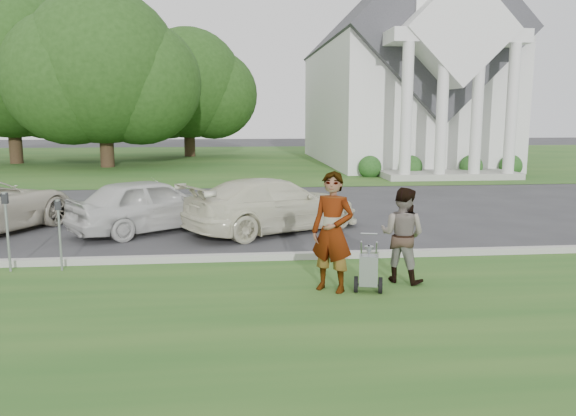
{
  "coord_description": "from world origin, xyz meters",
  "views": [
    {
      "loc": [
        -0.99,
        -10.39,
        2.89
      ],
      "look_at": [
        0.04,
        0.0,
        1.16
      ],
      "focal_mm": 35.0,
      "sensor_mm": 36.0,
      "label": 1
    }
  ],
  "objects": [
    {
      "name": "curb",
      "position": [
        0.0,
        0.55,
        0.07
      ],
      "size": [
        80.0,
        0.18,
        0.15
      ],
      "primitive_type": "cube",
      "color": "#9E9E93",
      "rests_on": "ground"
    },
    {
      "name": "tree_back",
      "position": [
        -4.01,
        29.99,
        4.73
      ],
      "size": [
        9.61,
        7.6,
        8.89
      ],
      "color": "#332316",
      "rests_on": "ground"
    },
    {
      "name": "striping_cart",
      "position": [
        1.19,
        -1.67,
        0.37
      ],
      "size": [
        0.58,
        0.97,
        0.85
      ],
      "rotation": [
        0.0,
        0.0,
        -0.24
      ],
      "color": "black",
      "rests_on": "ground"
    },
    {
      "name": "tree_far",
      "position": [
        -14.01,
        24.99,
        5.69
      ],
      "size": [
        11.64,
        9.2,
        10.73
      ],
      "color": "#332316",
      "rests_on": "ground"
    },
    {
      "name": "grass_strip",
      "position": [
        0.0,
        -3.0,
        0.01
      ],
      "size": [
        80.0,
        7.0,
        0.01
      ],
      "primitive_type": "cube",
      "color": "#21501B",
      "rests_on": "ground"
    },
    {
      "name": "car_c",
      "position": [
        0.01,
        3.46,
        0.67
      ],
      "size": [
        4.95,
        3.88,
        1.34
      ],
      "primitive_type": "imported",
      "rotation": [
        0.0,
        0.0,
        2.08
      ],
      "color": "beige",
      "rests_on": "ground"
    },
    {
      "name": "parking_meter_near",
      "position": [
        -4.21,
        0.16,
        0.86
      ],
      "size": [
        0.1,
        0.09,
        1.36
      ],
      "color": "#96999E",
      "rests_on": "ground"
    },
    {
      "name": "car_b",
      "position": [
        -3.06,
        3.74,
        0.68
      ],
      "size": [
        4.19,
        3.64,
        1.36
      ],
      "primitive_type": "imported",
      "rotation": [
        0.0,
        0.0,
        2.19
      ],
      "color": "silver",
      "rests_on": "ground"
    },
    {
      "name": "church_lawn",
      "position": [
        0.0,
        27.0,
        0.01
      ],
      "size": [
        80.0,
        30.0,
        0.01
      ],
      "primitive_type": "cube",
      "color": "#21501B",
      "rests_on": "ground"
    },
    {
      "name": "church",
      "position": [
        9.0,
        23.11,
        5.94
      ],
      "size": [
        9.19,
        19.0,
        24.1
      ],
      "color": "white",
      "rests_on": "ground"
    },
    {
      "name": "tree_left",
      "position": [
        -8.01,
        21.99,
        5.11
      ],
      "size": [
        10.63,
        8.4,
        9.71
      ],
      "color": "#332316",
      "rests_on": "ground"
    },
    {
      "name": "person_right",
      "position": [
        1.91,
        -1.14,
        0.83
      ],
      "size": [
        1.02,
        0.99,
        1.66
      ],
      "primitive_type": "imported",
      "rotation": [
        0.0,
        0.0,
        2.49
      ],
      "color": "#999999",
      "rests_on": "ground"
    },
    {
      "name": "parking_meter_far",
      "position": [
        -5.14,
        0.18,
        0.95
      ],
      "size": [
        0.11,
        0.1,
        1.5
      ],
      "color": "#96999E",
      "rests_on": "ground"
    },
    {
      "name": "ground",
      "position": [
        0.0,
        0.0,
        0.0
      ],
      "size": [
        120.0,
        120.0,
        0.0
      ],
      "primitive_type": "plane",
      "color": "#333335",
      "rests_on": "ground"
    },
    {
      "name": "person_left",
      "position": [
        0.61,
        -1.54,
        0.99
      ],
      "size": [
        0.86,
        0.8,
        1.98
      ],
      "primitive_type": "imported",
      "rotation": [
        0.0,
        0.0,
        -0.6
      ],
      "color": "#999999",
      "rests_on": "ground"
    }
  ]
}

